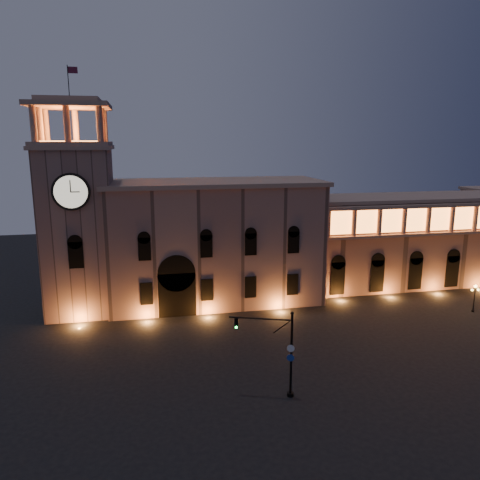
{
  "coord_description": "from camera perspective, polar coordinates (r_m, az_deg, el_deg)",
  "views": [
    {
      "loc": [
        -11.67,
        -43.72,
        23.14
      ],
      "look_at": [
        0.54,
        16.0,
        10.14
      ],
      "focal_mm": 35.0,
      "sensor_mm": 36.0,
      "label": 1
    }
  ],
  "objects": [
    {
      "name": "government_building",
      "position": [
        67.88,
        -3.17,
        -0.2
      ],
      "size": [
        30.8,
        12.8,
        17.6
      ],
      "color": "#8D665C",
      "rests_on": "ground"
    },
    {
      "name": "clock_tower",
      "position": [
        66.15,
        -19.08,
        2.12
      ],
      "size": [
        9.8,
        9.8,
        32.4
      ],
      "color": "#8D665C",
      "rests_on": "ground"
    },
    {
      "name": "traffic_light",
      "position": [
        43.82,
        4.91,
        -13.41
      ],
      "size": [
        5.71,
        2.34,
        8.27
      ],
      "rotation": [
        0.0,
        0.0,
        -0.35
      ],
      "color": "black",
      "rests_on": "ground"
    },
    {
      "name": "colonnade_wing",
      "position": [
        82.04,
        20.88,
        0.13
      ],
      "size": [
        40.6,
        11.5,
        14.5
      ],
      "color": "#876156",
      "rests_on": "ground"
    },
    {
      "name": "ground",
      "position": [
        50.82,
        3.13,
        -15.07
      ],
      "size": [
        160.0,
        160.0,
        0.0
      ],
      "primitive_type": "plane",
      "color": "black",
      "rests_on": "ground"
    },
    {
      "name": "street_lamp_near",
      "position": [
        72.02,
        26.68,
        -6.11
      ],
      "size": [
        1.34,
        0.39,
        3.86
      ],
      "rotation": [
        0.0,
        0.0,
        -0.06
      ],
      "color": "black",
      "rests_on": "ground"
    }
  ]
}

